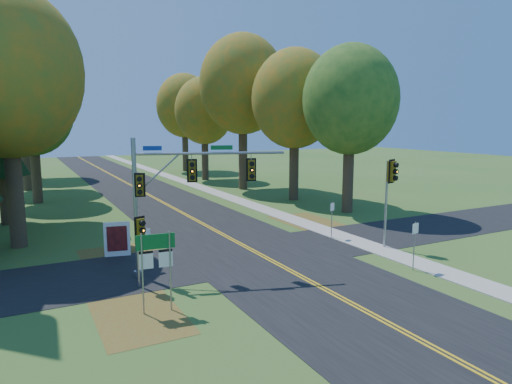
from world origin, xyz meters
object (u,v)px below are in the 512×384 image
east_signal_pole (391,181)px  route_sign_cluster (156,256)px  traffic_mast (174,188)px  info_kiosk (117,239)px

east_signal_pole → route_sign_cluster: 13.95m
east_signal_pole → traffic_mast: bearing=157.7°
info_kiosk → route_sign_cluster: bearing=-77.8°
route_sign_cluster → info_kiosk: size_ratio=1.66×
traffic_mast → info_kiosk: traffic_mast is taller
traffic_mast → east_signal_pole: size_ratio=1.34×
route_sign_cluster → info_kiosk: bearing=95.6°
info_kiosk → traffic_mast: bearing=-54.2°
east_signal_pole → route_sign_cluster: (-13.63, -2.48, -1.63)m
traffic_mast → info_kiosk: size_ratio=3.64×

